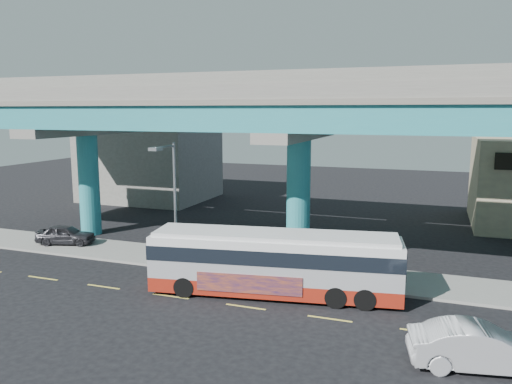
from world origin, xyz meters
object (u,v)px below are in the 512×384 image
(stop_sign, at_px, (360,255))
(street_lamp, at_px, (170,187))
(sedan, at_px, (480,347))
(transit_bus, at_px, (275,261))
(parked_car, at_px, (66,235))

(stop_sign, bearing_deg, street_lamp, 173.07)
(sedan, height_order, stop_sign, stop_sign)
(sedan, bearing_deg, street_lamp, 57.83)
(sedan, distance_m, street_lamp, 17.56)
(transit_bus, height_order, street_lamp, street_lamp)
(sedan, xyz_separation_m, stop_sign, (-5.29, 6.93, 0.96))
(sedan, xyz_separation_m, street_lamp, (-15.92, 6.21, 4.06))
(transit_bus, xyz_separation_m, street_lamp, (-6.80, 1.76, 3.12))
(street_lamp, bearing_deg, stop_sign, 3.90)
(sedan, height_order, parked_car, sedan)
(parked_car, height_order, stop_sign, stop_sign)
(transit_bus, bearing_deg, street_lamp, 156.31)
(transit_bus, xyz_separation_m, sedan, (9.12, -4.45, -0.94))
(transit_bus, relative_size, parked_car, 3.06)
(parked_car, relative_size, stop_sign, 1.81)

